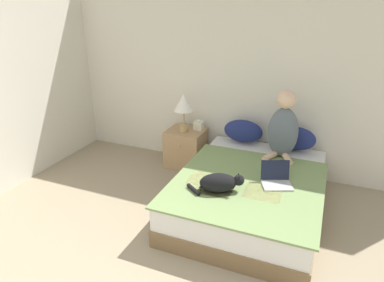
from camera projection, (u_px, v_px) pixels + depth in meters
The scene contains 10 objects.
wall_back at pixel (229, 73), 4.41m from camera, with size 5.44×0.05×2.55m.
bed at pixel (250, 193), 3.71m from camera, with size 1.48×1.96×0.44m.
pillow_near at pixel (243, 131), 4.41m from camera, with size 0.50×0.21×0.30m.
pillow_far at pixel (295, 138), 4.18m from camera, with size 0.50×0.21×0.30m.
person_sitting at pixel (283, 128), 3.92m from camera, with size 0.36×0.35×0.80m.
cat_tabby at pixel (220, 182), 3.29m from camera, with size 0.54×0.33×0.19m.
laptop_open at pixel (276, 180), 3.43m from camera, with size 0.36×0.34×0.22m.
nightstand at pixel (186, 148), 4.73m from camera, with size 0.50×0.46×0.52m.
table_lamp at pixel (184, 104), 4.46m from camera, with size 0.26×0.26×0.51m.
tissue_box at pixel (199, 125), 4.65m from camera, with size 0.12×0.12×0.14m.
Camera 1 is at (1.24, -0.76, 2.17)m, focal length 32.00 mm.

